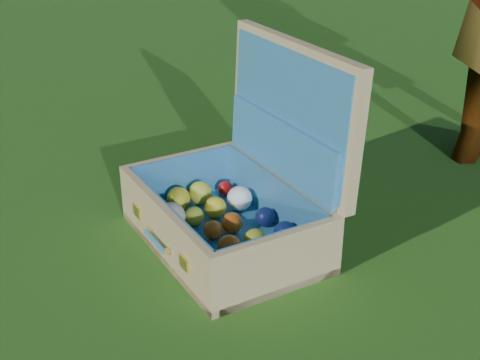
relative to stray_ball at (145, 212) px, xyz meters
name	(u,v)px	position (x,y,z in m)	size (l,w,h in m)	color
ground	(276,271)	(0.43, 0.01, -0.03)	(60.00, 60.00, 0.00)	#215114
stray_ball	(145,212)	(0.00, 0.00, 0.00)	(0.06, 0.06, 0.06)	#467CB7
suitcase	(245,189)	(0.28, 0.10, 0.12)	(0.65, 0.59, 0.52)	tan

